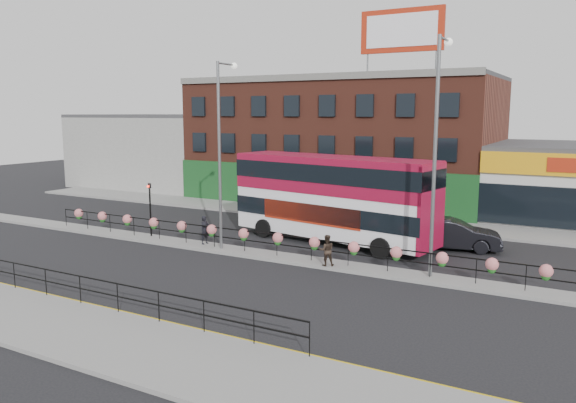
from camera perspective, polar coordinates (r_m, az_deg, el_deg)
The scene contains 18 objects.
ground at distance 29.86m, azimuth -2.80°, elevation -5.54°, with size 120.00×120.00×0.00m, color black.
south_pavement at distance 21.11m, azimuth -20.62°, elevation -12.20°, with size 60.00×4.00×0.15m, color gray.
north_pavement at distance 40.30m, azimuth 6.21°, elevation -1.64°, with size 60.00×4.00×0.15m, color gray.
median at distance 29.84m, azimuth -2.80°, elevation -5.40°, with size 60.00×1.60×0.15m, color gray.
yellow_line_inner at distance 22.57m, azimuth -16.10°, elevation -10.75°, with size 60.00×0.10×0.01m, color gold.
yellow_line_outer at distance 22.45m, azimuth -16.43°, elevation -10.88°, with size 60.00×0.10×0.01m, color gold.
brick_building at distance 48.55m, azimuth 5.60°, elevation 6.19°, with size 25.00×12.21×10.30m.
warehouse_west at distance 59.66m, azimuth -12.62°, elevation 5.12°, with size 15.50×12.00×7.30m.
billboard at distance 41.93m, azimuth 11.48°, elevation 16.64°, with size 6.00×0.29×4.40m.
median_railing at distance 29.62m, azimuth -2.82°, elevation -3.58°, with size 30.04×0.56×1.23m.
south_railing at distance 23.44m, azimuth -20.40°, elevation -7.77°, with size 20.04×0.05×1.12m.
double_decker_bus at distance 32.29m, azimuth 4.59°, elevation 1.14°, with size 12.73×5.00×5.03m.
car at distance 32.30m, azimuth 16.36°, elevation -3.22°, with size 5.46×2.99×1.71m, color black.
pedestrian_a at distance 32.03m, azimuth -8.44°, elevation -2.87°, with size 0.48×0.64×1.61m, color black.
pedestrian_b at distance 27.30m, azimuth 3.94°, elevation -4.97°, with size 0.94×0.88×1.53m, color #2E231B.
lamp_column_west at distance 30.42m, azimuth -6.72°, elevation 6.32°, with size 0.36×1.76×10.04m.
lamp_column_east at distance 25.82m, azimuth 14.92°, elevation 6.46°, with size 0.38×1.88×10.69m.
traffic_light_median at distance 34.47m, azimuth -13.87°, elevation 0.37°, with size 0.15×0.28×3.65m.
Camera 1 is at (15.25, -24.55, 7.52)m, focal length 35.00 mm.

